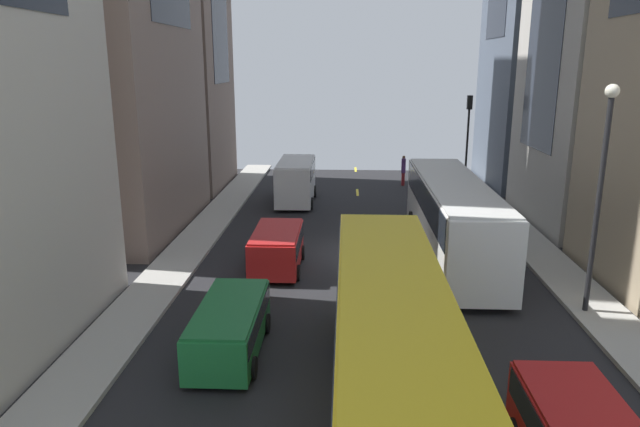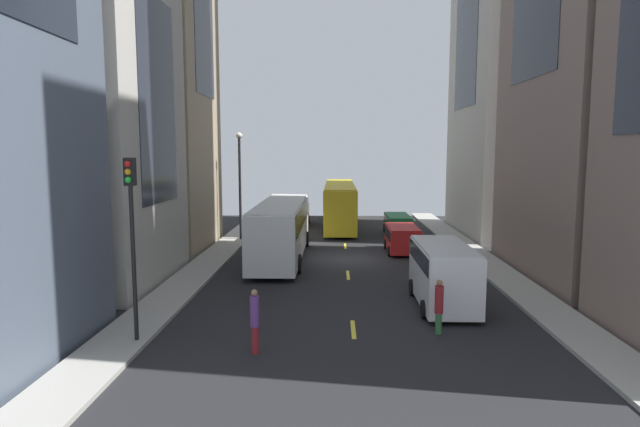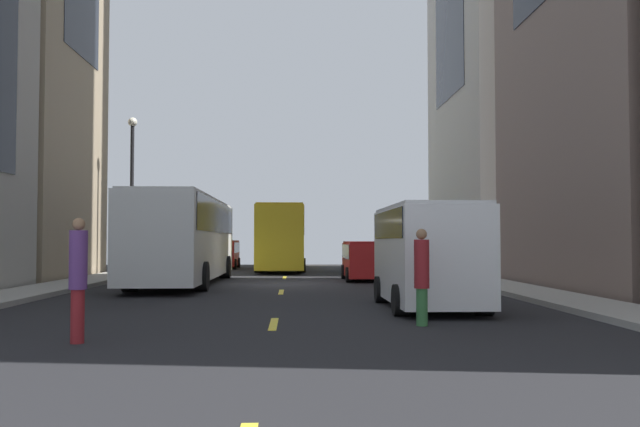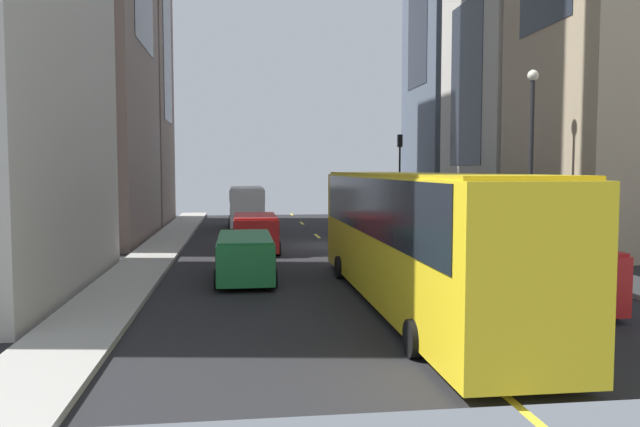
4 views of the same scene
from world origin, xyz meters
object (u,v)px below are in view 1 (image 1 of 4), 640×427
city_bus_white (453,212)px  pedestrian_crossing_mid (312,175)px  car_red_2 (277,246)px  pedestrian_walking_far (403,169)px  streetcar_yellow (396,369)px  car_green_1 (230,325)px  delivery_van_white (296,178)px  traffic_light_near_corner (468,124)px

city_bus_white → pedestrian_crossing_mid: city_bus_white is taller
car_red_2 → pedestrian_walking_far: bearing=-111.6°
streetcar_yellow → car_red_2: size_ratio=3.63×
city_bus_white → car_green_1: 12.17m
delivery_van_white → traffic_light_near_corner: size_ratio=0.88×
car_red_2 → traffic_light_near_corner: (-10.84, -16.36, 3.36)m
streetcar_yellow → traffic_light_near_corner: traffic_light_near_corner is taller
streetcar_yellow → delivery_van_white: bearing=-80.0°
streetcar_yellow → pedestrian_walking_far: streetcar_yellow is taller
delivery_van_white → pedestrian_walking_far: delivery_van_white is taller
streetcar_yellow → car_green_1: bearing=-45.3°
car_red_2 → delivery_van_white: bearing=-88.9°
car_green_1 → city_bus_white: bearing=-131.0°
traffic_light_near_corner → car_red_2: bearing=56.5°
pedestrian_walking_far → traffic_light_near_corner: (-4.08, 0.72, 3.21)m
car_green_1 → car_red_2: bearing=-94.2°
car_green_1 → traffic_light_near_corner: (-11.37, -23.54, 3.45)m
streetcar_yellow → car_green_1: (4.40, -4.45, -1.23)m
delivery_van_white → traffic_light_near_corner: (-11.06, -4.68, 2.83)m
car_red_2 → pedestrian_crossing_mid: (-0.59, -15.05, 0.06)m
car_green_1 → pedestrian_crossing_mid: 22.26m
delivery_van_white → city_bus_white: bearing=128.2°
traffic_light_near_corner → delivery_van_white: bearing=22.9°
city_bus_white → streetcar_yellow: bearing=75.3°
pedestrian_crossing_mid → car_green_1: bearing=160.3°
delivery_van_white → pedestrian_walking_far: bearing=-142.2°
pedestrian_crossing_mid → car_red_2: bearing=160.9°
streetcar_yellow → pedestrian_crossing_mid: bearing=-83.0°
pedestrian_crossing_mid → pedestrian_walking_far: bearing=-88.6°
pedestrian_crossing_mid → delivery_van_white: bearing=149.8°
streetcar_yellow → pedestrian_walking_far: (-2.88, -28.71, -1.00)m
car_green_1 → delivery_van_white: bearing=-90.9°
pedestrian_crossing_mid → traffic_light_near_corner: 10.85m
pedestrian_walking_far → delivery_van_white: bearing=38.7°
pedestrian_walking_far → city_bus_white: bearing=93.5°
city_bus_white → streetcar_yellow: size_ratio=0.86×
car_green_1 → pedestrian_walking_far: 25.33m
pedestrian_walking_far → streetcar_yellow: bearing=85.2°
traffic_light_near_corner → pedestrian_crossing_mid: bearing=7.3°
city_bus_white → pedestrian_crossing_mid: (6.84, -13.09, -0.97)m
pedestrian_crossing_mid → traffic_light_near_corner: size_ratio=0.32×
city_bus_white → car_green_1: (7.96, 9.14, -1.12)m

